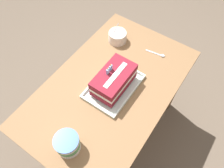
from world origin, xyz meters
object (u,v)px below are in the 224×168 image
object	(u,v)px
birthday_cake	(114,80)
ice_cream_tub	(68,144)
bowl_stack	(117,37)
serving_spoon_near_tray	(160,55)
foil_tray	(114,87)

from	to	relation	value
birthday_cake	ice_cream_tub	xyz separation A→B (m)	(-0.45, -0.02, -0.03)
birthday_cake	bowl_stack	xyz separation A→B (m)	(0.35, 0.21, -0.05)
bowl_stack	ice_cream_tub	bearing A→B (deg)	-164.31
serving_spoon_near_tray	birthday_cake	bearing A→B (deg)	163.92
birthday_cake	serving_spoon_near_tray	xyz separation A→B (m)	(0.40, -0.12, -0.08)
bowl_stack	ice_cream_tub	size ratio (longest dim) A/B	1.03
bowl_stack	serving_spoon_near_tray	size ratio (longest dim) A/B	0.95
birthday_cake	serving_spoon_near_tray	bearing A→B (deg)	-16.08
foil_tray	bowl_stack	distance (m)	0.41
bowl_stack	serving_spoon_near_tray	bearing A→B (deg)	-80.97
foil_tray	birthday_cake	bearing A→B (deg)	90.00
foil_tray	birthday_cake	world-z (taller)	birthday_cake
foil_tray	ice_cream_tub	xyz separation A→B (m)	(-0.45, -0.02, 0.05)
foil_tray	serving_spoon_near_tray	xyz separation A→B (m)	(0.40, -0.12, -0.00)
bowl_stack	serving_spoon_near_tray	world-z (taller)	bowl_stack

